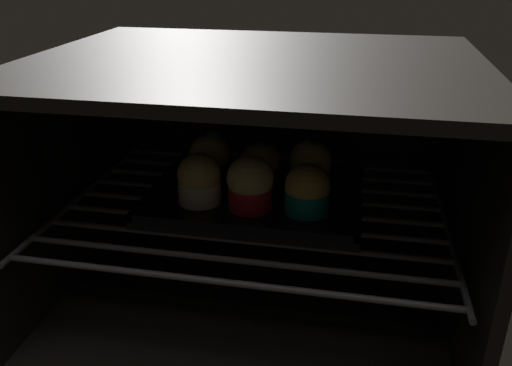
# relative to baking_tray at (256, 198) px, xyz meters

# --- Properties ---
(oven_cavity) EXTENTS (0.59, 0.47, 0.37)m
(oven_cavity) POSITION_rel_baking_tray_xyz_m (0.00, 0.03, 0.02)
(oven_cavity) COLOR black
(oven_cavity) RESTS_ON ground
(oven_rack) EXTENTS (0.55, 0.42, 0.01)m
(oven_rack) POSITION_rel_baking_tray_xyz_m (0.00, -0.01, -0.01)
(oven_rack) COLOR #4C494C
(oven_rack) RESTS_ON oven_cavity
(baking_tray) EXTENTS (0.31, 0.23, 0.02)m
(baking_tray) POSITION_rel_baking_tray_xyz_m (0.00, 0.00, 0.00)
(baking_tray) COLOR black
(baking_tray) RESTS_ON oven_rack
(muffin_row0_col0) EXTENTS (0.06, 0.06, 0.07)m
(muffin_row0_col0) POSITION_rel_baking_tray_xyz_m (-0.07, -0.04, 0.04)
(muffin_row0_col0) COLOR silver
(muffin_row0_col0) RESTS_ON baking_tray
(muffin_row0_col1) EXTENTS (0.06, 0.06, 0.08)m
(muffin_row0_col1) POSITION_rel_baking_tray_xyz_m (-0.00, -0.04, 0.04)
(muffin_row0_col1) COLOR red
(muffin_row0_col1) RESTS_ON baking_tray
(muffin_row0_col2) EXTENTS (0.06, 0.06, 0.07)m
(muffin_row0_col2) POSITION_rel_baking_tray_xyz_m (0.08, -0.04, 0.04)
(muffin_row0_col2) COLOR #0C8C84
(muffin_row0_col2) RESTS_ON baking_tray
(muffin_row1_col0) EXTENTS (0.06, 0.06, 0.08)m
(muffin_row1_col0) POSITION_rel_baking_tray_xyz_m (-0.08, 0.04, 0.04)
(muffin_row1_col0) COLOR #1928B7
(muffin_row1_col0) RESTS_ON baking_tray
(muffin_row1_col1) EXTENTS (0.06, 0.06, 0.07)m
(muffin_row1_col1) POSITION_rel_baking_tray_xyz_m (0.00, 0.04, 0.04)
(muffin_row1_col1) COLOR #7A238C
(muffin_row1_col1) RESTS_ON baking_tray
(muffin_row1_col2) EXTENTS (0.06, 0.06, 0.08)m
(muffin_row1_col2) POSITION_rel_baking_tray_xyz_m (0.07, 0.04, 0.04)
(muffin_row1_col2) COLOR #0C8C84
(muffin_row1_col2) RESTS_ON baking_tray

